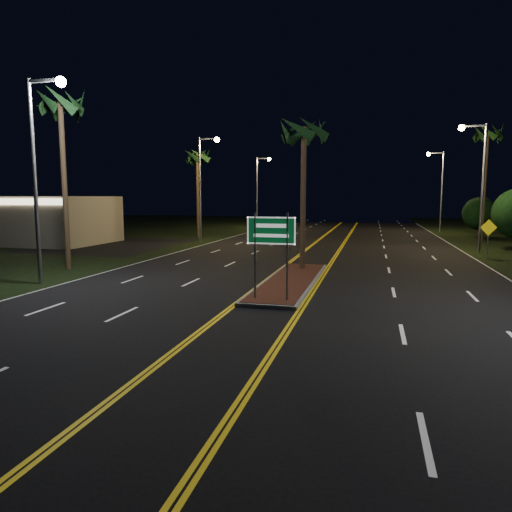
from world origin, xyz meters
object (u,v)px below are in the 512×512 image
(streetlight_right_far, at_px, (439,182))
(car_near, at_px, (269,230))
(streetlight_left_far, at_px, (260,184))
(warning_sign, at_px, (488,233))
(commercial_building, at_px, (22,220))
(median_island, at_px, (291,281))
(streetlight_left_near, at_px, (41,157))
(streetlight_right_mid, at_px, (478,172))
(highway_sign, at_px, (271,239))
(shrub_far, at_px, (480,213))
(car_far, at_px, (259,224))
(palm_left_far, at_px, (197,157))
(palm_median, at_px, (304,131))
(streetlight_left_mid, at_px, (204,177))
(palm_left_near, at_px, (60,106))
(palm_right_far, at_px, (488,135))

(streetlight_right_far, distance_m, car_near, 22.11)
(streetlight_left_far, height_order, warning_sign, streetlight_left_far)
(commercial_building, bearing_deg, median_island, -26.55)
(streetlight_left_near, xyz_separation_m, streetlight_right_mid, (21.23, 18.00, 0.00))
(highway_sign, relative_size, shrub_far, 0.81)
(streetlight_left_near, distance_m, shrub_far, 40.39)
(commercial_building, relative_size, warning_sign, 5.98)
(streetlight_left_far, height_order, car_far, streetlight_left_far)
(streetlight_right_mid, bearing_deg, warning_sign, -86.76)
(palm_left_far, height_order, warning_sign, palm_left_far)
(streetlight_left_far, relative_size, shrub_far, 2.27)
(streetlight_right_mid, xyz_separation_m, car_near, (-16.39, 5.96, -4.78))
(streetlight_right_far, xyz_separation_m, palm_left_far, (-23.41, -14.00, 2.09))
(palm_median, bearing_deg, median_island, -90.00)
(median_island, relative_size, streetlight_left_mid, 1.14)
(median_island, bearing_deg, car_far, 106.54)
(commercial_building, bearing_deg, streetlight_left_mid, 14.61)
(palm_median, bearing_deg, palm_left_near, -168.69)
(streetlight_left_far, xyz_separation_m, streetlight_right_mid, (21.23, -22.00, 0.00))
(streetlight_left_far, bearing_deg, streetlight_left_near, -90.00)
(highway_sign, distance_m, palm_left_far, 28.77)
(palm_left_far, xyz_separation_m, warning_sign, (23.60, -9.30, -6.11))
(median_island, distance_m, streetlight_left_far, 38.89)
(streetlight_right_mid, distance_m, palm_left_far, 24.26)
(commercial_building, bearing_deg, shrub_far, 21.91)
(streetlight_left_mid, bearing_deg, car_near, 39.28)
(streetlight_right_far, xyz_separation_m, shrub_far, (3.19, -6.00, -3.32))
(palm_right_far, height_order, car_near, palm_right_far)
(commercial_building, distance_m, car_near, 21.77)
(palm_median, bearing_deg, streetlight_left_mid, 128.17)
(commercial_building, bearing_deg, palm_left_near, -41.61)
(median_island, relative_size, highway_sign, 3.20)
(commercial_building, height_order, palm_left_near, palm_left_near)
(commercial_building, distance_m, streetlight_right_far, 42.88)
(palm_left_far, bearing_deg, streetlight_right_mid, -14.37)
(median_island, relative_size, warning_sign, 4.09)
(highway_sign, height_order, car_near, highway_sign)
(streetlight_right_mid, bearing_deg, highway_sign, -118.93)
(highway_sign, bearing_deg, median_island, 90.00)
(streetlight_right_mid, bearing_deg, shrub_far, 77.18)
(streetlight_right_far, height_order, palm_right_far, palm_right_far)
(streetlight_left_far, relative_size, streetlight_right_far, 1.00)
(palm_right_far, bearing_deg, car_near, -173.72)
(palm_left_far, height_order, shrub_far, palm_left_far)
(commercial_building, bearing_deg, palm_right_far, 14.47)
(streetlight_left_far, bearing_deg, palm_left_far, -97.78)
(highway_sign, bearing_deg, palm_right_far, 64.80)
(commercial_building, relative_size, streetlight_right_far, 1.67)
(median_island, relative_size, commercial_building, 0.68)
(highway_sign, height_order, streetlight_right_mid, streetlight_right_mid)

